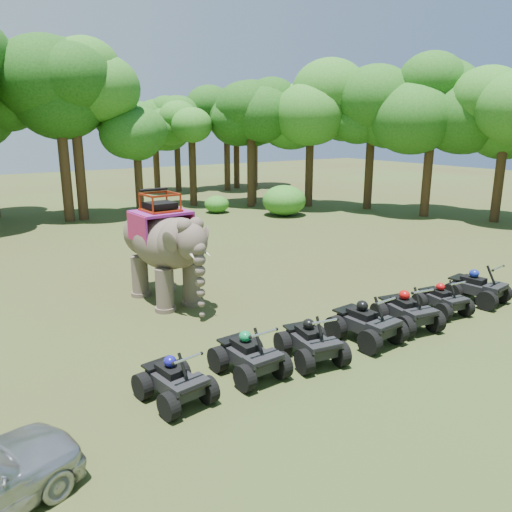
# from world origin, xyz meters

# --- Properties ---
(ground) EXTENTS (110.00, 110.00, 0.00)m
(ground) POSITION_xyz_m (0.00, 0.00, 0.00)
(ground) COLOR #47381E
(ground) RESTS_ON ground
(elephant) EXTENTS (2.17, 4.46, 3.66)m
(elephant) POSITION_xyz_m (-1.71, 4.07, 1.83)
(elephant) COLOR brown
(elephant) RESTS_ON ground
(atv_0) EXTENTS (1.40, 1.77, 1.20)m
(atv_0) POSITION_xyz_m (-4.10, -1.88, 0.60)
(atv_0) COLOR black
(atv_0) RESTS_ON ground
(atv_1) EXTENTS (1.34, 1.78, 1.28)m
(atv_1) POSITION_xyz_m (-2.17, -1.79, 0.64)
(atv_1) COLOR black
(atv_1) RESTS_ON ground
(atv_2) EXTENTS (1.50, 1.88, 1.27)m
(atv_2) POSITION_xyz_m (-0.48, -2.01, 0.63)
(atv_2) COLOR black
(atv_2) RESTS_ON ground
(atv_3) EXTENTS (1.47, 1.93, 1.36)m
(atv_3) POSITION_xyz_m (1.46, -1.95, 0.68)
(atv_3) COLOR black
(atv_3) RESTS_ON ground
(atv_4) EXTENTS (1.57, 1.96, 1.32)m
(atv_4) POSITION_xyz_m (3.13, -1.92, 0.66)
(atv_4) COLOR black
(atv_4) RESTS_ON ground
(atv_5) EXTENTS (1.32, 1.68, 1.14)m
(atv_5) POSITION_xyz_m (4.97, -1.76, 0.57)
(atv_5) COLOR black
(atv_5) RESTS_ON ground
(atv_6) EXTENTS (1.54, 1.95, 1.32)m
(atv_6) POSITION_xyz_m (6.78, -1.76, 0.66)
(atv_6) COLOR black
(atv_6) RESTS_ON ground
(tree_0) EXTENTS (6.89, 6.89, 9.85)m
(tree_0) POSITION_xyz_m (0.00, 20.45, 4.92)
(tree_0) COLOR #195114
(tree_0) RESTS_ON ground
(tree_1) EXTENTS (4.97, 4.97, 7.10)m
(tree_1) POSITION_xyz_m (3.69, 20.56, 3.55)
(tree_1) COLOR #195114
(tree_1) RESTS_ON ground
(tree_2) EXTENTS (5.09, 5.09, 7.27)m
(tree_2) POSITION_xyz_m (8.18, 21.76, 3.63)
(tree_2) COLOR #195114
(tree_2) RESTS_ON ground
(tree_3) EXTENTS (5.81, 5.81, 8.29)m
(tree_3) POSITION_xyz_m (11.40, 19.06, 4.15)
(tree_3) COLOR #195114
(tree_3) RESTS_ON ground
(tree_4) EXTENTS (5.95, 5.95, 8.50)m
(tree_4) POSITION_xyz_m (14.94, 16.94, 4.25)
(tree_4) COLOR #195114
(tree_4) RESTS_ON ground
(tree_5) EXTENTS (6.08, 6.08, 8.68)m
(tree_5) POSITION_xyz_m (17.60, 13.76, 4.34)
(tree_5) COLOR #195114
(tree_5) RESTS_ON ground
(tree_6) EXTENTS (6.27, 6.27, 8.95)m
(tree_6) POSITION_xyz_m (18.53, 9.67, 4.48)
(tree_6) COLOR #195114
(tree_6) RESTS_ON ground
(tree_7) EXTENTS (5.75, 5.75, 8.21)m
(tree_7) POSITION_xyz_m (20.48, 6.07, 4.11)
(tree_7) COLOR #195114
(tree_7) RESTS_ON ground
(tree_34) EXTENTS (5.40, 5.40, 7.72)m
(tree_34) POSITION_xyz_m (16.16, 28.84, 3.86)
(tree_34) COLOR #195114
(tree_34) RESTS_ON ground
(tree_37) EXTENTS (5.25, 5.25, 7.50)m
(tree_37) POSITION_xyz_m (8.71, 29.69, 3.75)
(tree_37) COLOR #195114
(tree_37) RESTS_ON ground
(tree_38) EXTENTS (6.06, 6.06, 8.65)m
(tree_38) POSITION_xyz_m (12.23, 20.10, 4.33)
(tree_38) COLOR #195114
(tree_38) RESTS_ON ground
(tree_39) EXTENTS (6.98, 6.98, 9.97)m
(tree_39) POSITION_xyz_m (-0.85, 20.42, 4.99)
(tree_39) COLOR #195114
(tree_39) RESTS_ON ground
(tree_41) EXTENTS (5.67, 5.67, 8.10)m
(tree_41) POSITION_xyz_m (18.08, 28.71, 4.05)
(tree_41) COLOR #195114
(tree_41) RESTS_ON ground
(tree_45) EXTENTS (5.38, 5.38, 7.69)m
(tree_45) POSITION_xyz_m (14.53, 27.76, 3.84)
(tree_45) COLOR #195114
(tree_45) RESTS_ON ground
(tree_47) EXTENTS (4.91, 4.91, 7.01)m
(tree_47) POSITION_xyz_m (10.67, 29.66, 3.50)
(tree_47) COLOR #195114
(tree_47) RESTS_ON ground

